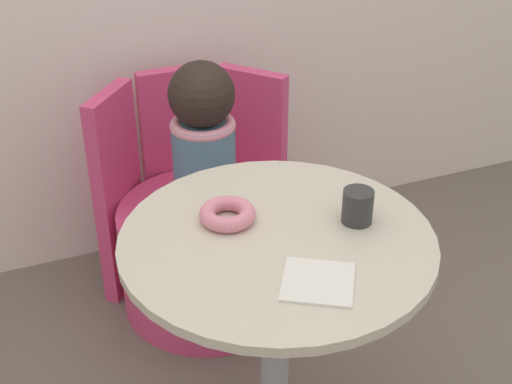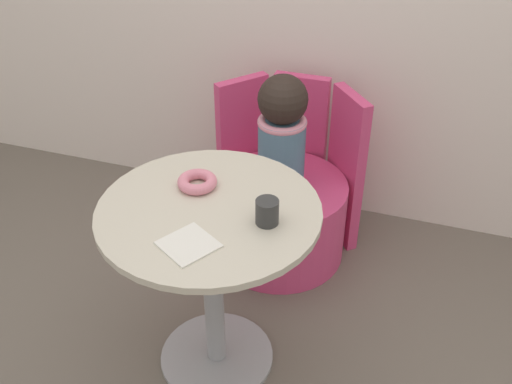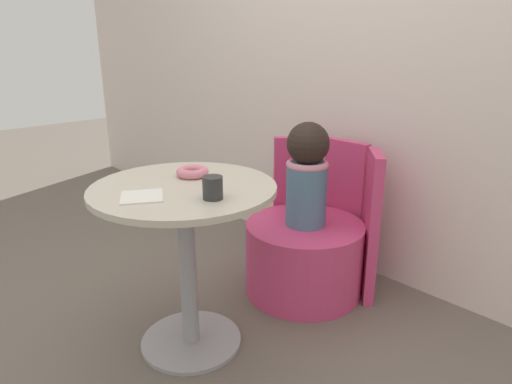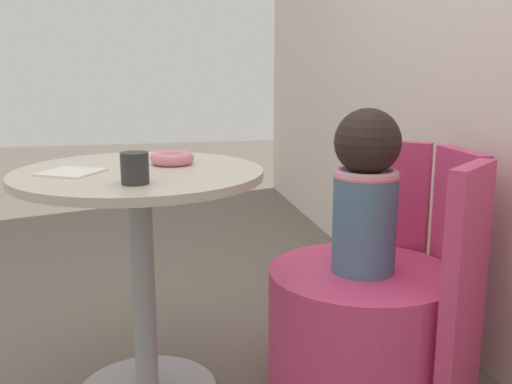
{
  "view_description": "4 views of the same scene",
  "coord_description": "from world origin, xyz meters",
  "px_view_note": "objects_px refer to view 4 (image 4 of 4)",
  "views": [
    {
      "loc": [
        -0.55,
        -1.28,
        1.66
      ],
      "look_at": [
        0.08,
        0.3,
        0.64
      ],
      "focal_mm": 50.0,
      "sensor_mm": 36.0,
      "label": 1
    },
    {
      "loc": [
        0.63,
        -1.47,
        1.88
      ],
      "look_at": [
        0.05,
        0.31,
        0.57
      ],
      "focal_mm": 42.0,
      "sensor_mm": 36.0,
      "label": 2
    },
    {
      "loc": [
        1.43,
        -1.01,
        1.27
      ],
      "look_at": [
        0.1,
        0.26,
        0.66
      ],
      "focal_mm": 32.0,
      "sensor_mm": 36.0,
      "label": 3
    },
    {
      "loc": [
        1.77,
        -0.06,
        1.04
      ],
      "look_at": [
        0.02,
        0.31,
        0.65
      ],
      "focal_mm": 42.0,
      "sensor_mm": 36.0,
      "label": 4
    }
  ],
  "objects_px": {
    "round_table": "(141,233)",
    "tub_chair": "(360,325)",
    "donut": "(172,158)",
    "child_figure": "(366,189)",
    "cup": "(135,168)"
  },
  "relations": [
    {
      "from": "donut",
      "to": "cup",
      "type": "distance_m",
      "value": 0.31
    },
    {
      "from": "donut",
      "to": "cup",
      "type": "xyz_separation_m",
      "value": [
        0.28,
        -0.12,
        0.02
      ]
    },
    {
      "from": "round_table",
      "to": "cup",
      "type": "relative_size",
      "value": 8.89
    },
    {
      "from": "child_figure",
      "to": "cup",
      "type": "distance_m",
      "value": 0.73
    },
    {
      "from": "round_table",
      "to": "donut",
      "type": "height_order",
      "value": "donut"
    },
    {
      "from": "round_table",
      "to": "donut",
      "type": "xyz_separation_m",
      "value": [
        -0.09,
        0.11,
        0.21
      ]
    },
    {
      "from": "donut",
      "to": "round_table",
      "type": "bearing_deg",
      "value": -50.32
    },
    {
      "from": "round_table",
      "to": "tub_chair",
      "type": "distance_m",
      "value": 0.78
    },
    {
      "from": "tub_chair",
      "to": "round_table",
      "type": "bearing_deg",
      "value": -93.6
    },
    {
      "from": "round_table",
      "to": "child_figure",
      "type": "distance_m",
      "value": 0.71
    },
    {
      "from": "cup",
      "to": "tub_chair",
      "type": "bearing_deg",
      "value": 102.15
    },
    {
      "from": "tub_chair",
      "to": "donut",
      "type": "relative_size",
      "value": 4.48
    },
    {
      "from": "child_figure",
      "to": "donut",
      "type": "relative_size",
      "value": 3.85
    },
    {
      "from": "tub_chair",
      "to": "donut",
      "type": "distance_m",
      "value": 0.82
    },
    {
      "from": "round_table",
      "to": "child_figure",
      "type": "height_order",
      "value": "child_figure"
    }
  ]
}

